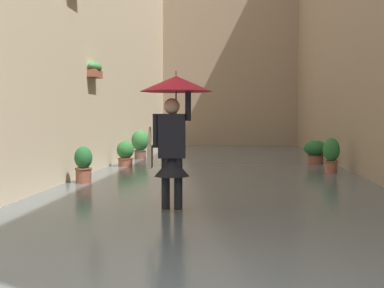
% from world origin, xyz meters
% --- Properties ---
extents(ground_plane, '(60.00, 60.00, 0.00)m').
position_xyz_m(ground_plane, '(0.00, -10.78, 0.00)').
color(ground_plane, slate).
extents(flood_water, '(7.05, 27.56, 0.08)m').
position_xyz_m(flood_water, '(0.00, -10.78, 0.04)').
color(flood_water, '#515B60').
rests_on(flood_water, ground_plane).
extents(building_facade_far, '(9.85, 1.80, 8.53)m').
position_xyz_m(building_facade_far, '(0.00, -22.46, 4.26)').
color(building_facade_far, gray).
rests_on(building_facade_far, ground_plane).
extents(person_wading, '(1.02, 1.02, 2.06)m').
position_xyz_m(person_wading, '(0.55, -4.16, 1.45)').
color(person_wading, '#4C4233').
rests_on(person_wading, ground_plane).
extents(potted_plant_near_right, '(0.47, 0.47, 0.76)m').
position_xyz_m(potted_plant_near_right, '(2.67, -10.84, 0.41)').
color(potted_plant_near_right, '#9E563D').
rests_on(potted_plant_near_right, ground_plane).
extents(potted_plant_mid_left, '(0.40, 0.40, 0.91)m').
position_xyz_m(potted_plant_mid_left, '(-2.61, -9.68, 0.51)').
color(potted_plant_mid_left, '#9E563D').
rests_on(potted_plant_mid_left, ground_plane).
extents(potted_plant_far_right, '(0.55, 0.55, 1.00)m').
position_xyz_m(potted_plant_far_right, '(2.72, -13.36, 0.57)').
color(potted_plant_far_right, brown).
rests_on(potted_plant_far_right, ground_plane).
extents(potted_plant_far_left, '(0.68, 0.68, 0.74)m').
position_xyz_m(potted_plant_far_left, '(-2.59, -12.07, 0.44)').
color(potted_plant_far_left, brown).
rests_on(potted_plant_far_left, ground_plane).
extents(potted_plant_mid_right, '(0.36, 0.36, 0.82)m').
position_xyz_m(potted_plant_mid_right, '(2.75, -7.17, 0.43)').
color(potted_plant_mid_right, brown).
rests_on(potted_plant_mid_right, ground_plane).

